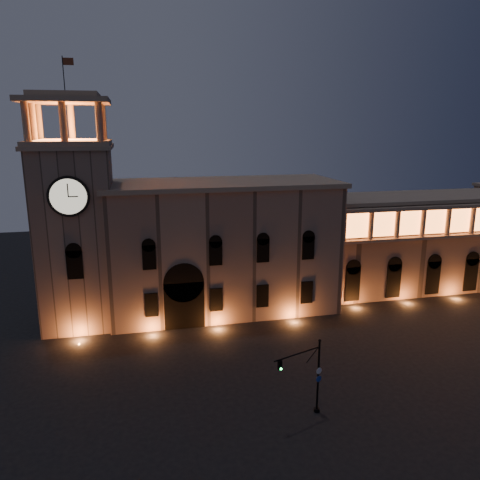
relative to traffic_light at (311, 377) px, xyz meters
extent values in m
plane|color=black|center=(-0.65, 4.46, -3.66)|extent=(160.00, 160.00, 0.00)
cube|color=#8D6E5C|center=(-2.65, 26.46, 4.84)|extent=(30.00, 12.00, 17.00)
cube|color=gray|center=(-2.65, 26.46, 13.64)|extent=(30.80, 12.80, 0.60)
cube|color=black|center=(-8.65, 21.06, -0.66)|extent=(5.00, 1.40, 6.00)
cylinder|color=black|center=(-8.65, 21.06, 2.34)|extent=(5.00, 1.40, 5.00)
cube|color=orange|center=(-8.65, 20.86, -0.86)|extent=(4.20, 0.20, 5.00)
cube|color=#8D6E5C|center=(-21.15, 25.46, 7.34)|extent=(9.00, 9.00, 22.00)
cube|color=gray|center=(-21.15, 25.46, 18.59)|extent=(9.80, 9.80, 0.50)
cylinder|color=black|center=(-21.15, 20.78, 13.34)|extent=(4.60, 0.35, 4.60)
cylinder|color=beige|center=(-21.15, 20.64, 13.34)|extent=(4.00, 0.12, 4.00)
cube|color=gray|center=(-21.15, 25.46, 19.09)|extent=(9.40, 9.40, 0.50)
cube|color=orange|center=(-21.15, 25.46, 19.39)|extent=(6.80, 6.80, 0.15)
cylinder|color=gray|center=(-24.95, 21.66, 21.44)|extent=(0.76, 0.76, 4.20)
cylinder|color=gray|center=(-21.15, 21.66, 21.44)|extent=(0.76, 0.76, 4.20)
cylinder|color=gray|center=(-17.35, 21.66, 21.44)|extent=(0.76, 0.76, 4.20)
cylinder|color=gray|center=(-24.95, 29.26, 21.44)|extent=(0.76, 0.76, 4.20)
cylinder|color=gray|center=(-21.15, 29.26, 21.44)|extent=(0.76, 0.76, 4.20)
cylinder|color=gray|center=(-17.35, 29.26, 21.44)|extent=(0.76, 0.76, 4.20)
cylinder|color=gray|center=(-24.95, 25.46, 21.44)|extent=(0.76, 0.76, 4.20)
cylinder|color=gray|center=(-17.35, 25.46, 21.44)|extent=(0.76, 0.76, 4.20)
cube|color=gray|center=(-21.15, 25.46, 23.84)|extent=(9.80, 9.80, 0.60)
cube|color=gray|center=(-21.15, 25.46, 24.44)|extent=(7.50, 7.50, 0.60)
cylinder|color=black|center=(-21.15, 25.46, 26.74)|extent=(0.10, 0.10, 4.00)
plane|color=brown|center=(-20.55, 25.46, 28.14)|extent=(1.20, 0.00, 1.20)
cube|color=#876956|center=(31.35, 28.46, 3.34)|extent=(40.00, 10.00, 14.00)
cube|color=gray|center=(31.35, 28.46, 10.59)|extent=(40.60, 10.60, 0.50)
cube|color=gray|center=(31.35, 22.96, 5.64)|extent=(40.00, 1.20, 0.40)
cube|color=gray|center=(31.35, 22.96, 9.94)|extent=(40.00, 1.40, 0.50)
cube|color=orange|center=(31.35, 23.51, 7.84)|extent=(38.00, 0.15, 3.60)
cylinder|color=gray|center=(13.35, 22.96, 7.84)|extent=(0.70, 0.70, 4.00)
cylinder|color=gray|center=(17.35, 22.96, 7.84)|extent=(0.70, 0.70, 4.00)
cylinder|color=gray|center=(21.35, 22.96, 7.84)|extent=(0.70, 0.70, 4.00)
cylinder|color=gray|center=(25.35, 22.96, 7.84)|extent=(0.70, 0.70, 4.00)
cylinder|color=gray|center=(29.35, 22.96, 7.84)|extent=(0.70, 0.70, 4.00)
cylinder|color=gray|center=(33.35, 22.96, 7.84)|extent=(0.70, 0.70, 4.00)
cylinder|color=black|center=(0.80, 0.30, -0.29)|extent=(0.19, 0.19, 6.75)
cylinder|color=black|center=(0.80, 0.30, -3.52)|extent=(0.54, 0.54, 0.29)
sphere|color=black|center=(0.80, 0.30, 3.18)|extent=(0.27, 0.27, 0.27)
cylinder|color=black|center=(-1.46, -0.52, 2.60)|extent=(4.57, 1.75, 0.12)
cube|color=black|center=(-3.19, -1.14, 2.12)|extent=(0.36, 0.35, 0.82)
cylinder|color=#0CE53F|center=(-3.13, -1.29, 1.85)|extent=(0.19, 0.13, 0.17)
cylinder|color=silver|center=(0.80, 0.15, 0.38)|extent=(0.56, 0.23, 0.58)
cylinder|color=navy|center=(0.80, 0.15, -0.39)|extent=(0.56, 0.23, 0.58)
camera|label=1|loc=(-13.97, -33.97, 20.93)|focal=35.00mm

